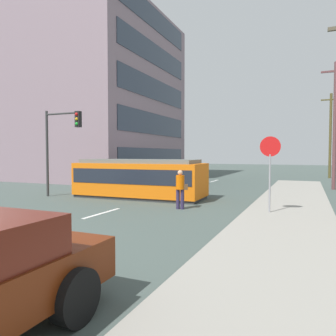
% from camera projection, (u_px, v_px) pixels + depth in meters
% --- Properties ---
extents(ground_plane, '(120.00, 120.00, 0.00)m').
position_uv_depth(ground_plane, '(148.00, 200.00, 16.39)').
color(ground_plane, '#43504B').
extents(sidewalk_curb_right, '(3.20, 36.00, 0.14)m').
position_uv_depth(sidewalk_curb_right, '(284.00, 227.00, 10.00)').
color(sidewalk_curb_right, gray).
rests_on(sidewalk_curb_right, ground).
extents(lane_stripe_1, '(0.16, 2.40, 0.01)m').
position_uv_depth(lane_stripe_1, '(19.00, 237.00, 9.06)').
color(lane_stripe_1, silver).
rests_on(lane_stripe_1, ground).
extents(lane_stripe_2, '(0.16, 2.40, 0.01)m').
position_uv_depth(lane_stripe_2, '(102.00, 213.00, 12.72)').
color(lane_stripe_2, silver).
rests_on(lane_stripe_2, ground).
extents(lane_stripe_3, '(0.16, 2.40, 0.01)m').
position_uv_depth(lane_stripe_3, '(191.00, 188.00, 22.46)').
color(lane_stripe_3, silver).
rests_on(lane_stripe_3, ground).
extents(lane_stripe_4, '(0.16, 2.40, 0.01)m').
position_uv_depth(lane_stripe_4, '(214.00, 181.00, 27.95)').
color(lane_stripe_4, silver).
rests_on(lane_stripe_4, ground).
extents(corner_building, '(15.42, 15.40, 16.00)m').
position_uv_depth(corner_building, '(88.00, 99.00, 32.77)').
color(corner_building, gray).
rests_on(corner_building, ground).
extents(streetcar_tram, '(7.06, 2.71, 2.07)m').
position_uv_depth(streetcar_tram, '(140.00, 178.00, 17.25)').
color(streetcar_tram, orange).
rests_on(streetcar_tram, ground).
extents(city_bus, '(2.63, 5.33, 1.86)m').
position_uv_depth(city_bus, '(171.00, 172.00, 22.83)').
color(city_bus, '#B8ACC5').
rests_on(city_bus, ground).
extents(pedestrian_crossing, '(0.51, 0.36, 1.67)m').
position_uv_depth(pedestrian_crossing, '(180.00, 187.00, 13.68)').
color(pedestrian_crossing, '#2D2445').
rests_on(pedestrian_crossing, ground).
extents(stop_sign, '(0.76, 0.07, 2.88)m').
position_uv_depth(stop_sign, '(270.00, 158.00, 12.11)').
color(stop_sign, gray).
rests_on(stop_sign, sidewalk_curb_right).
extents(traffic_light_mast, '(2.38, 0.33, 4.74)m').
position_uv_depth(traffic_light_mast, '(60.00, 136.00, 17.41)').
color(traffic_light_mast, '#333333').
rests_on(traffic_light_mast, ground).
extents(utility_pole_mid, '(1.80, 0.24, 8.38)m').
position_uv_depth(utility_pole_mid, '(335.00, 123.00, 21.08)').
color(utility_pole_mid, brown).
rests_on(utility_pole_mid, ground).
extents(utility_pole_far, '(1.80, 0.24, 8.21)m').
position_uv_depth(utility_pole_far, '(330.00, 134.00, 31.10)').
color(utility_pole_far, brown).
rests_on(utility_pole_far, ground).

